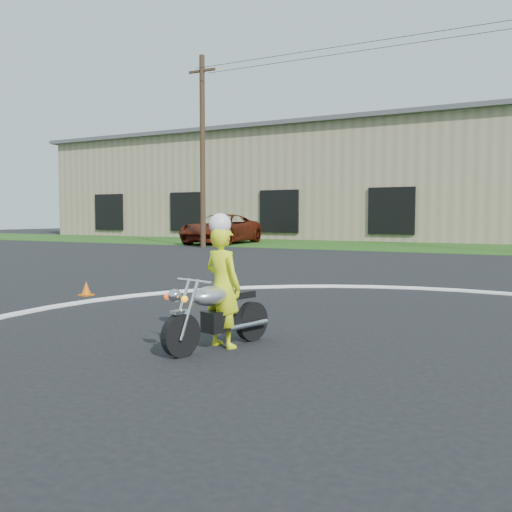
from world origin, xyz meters
The scene contains 5 objects.
ground centered at (0.00, 0.00, 0.00)m, with size 120.00×120.00×0.00m, color black.
primary_motorcycle centered at (-1.71, 1.88, 0.44)m, with size 0.74×1.71×0.91m.
rider_primary_grp centered at (-1.70, 2.01, 0.82)m, with size 0.63×0.49×1.69m.
pickup_grp centered at (-16.28, 24.79, 0.89)m, with size 3.59×6.66×1.78m.
warehouse centered at (-18.00, 39.99, 4.16)m, with size 41.00×17.00×8.30m.
Camera 1 is at (2.13, -4.02, 1.65)m, focal length 40.00 mm.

